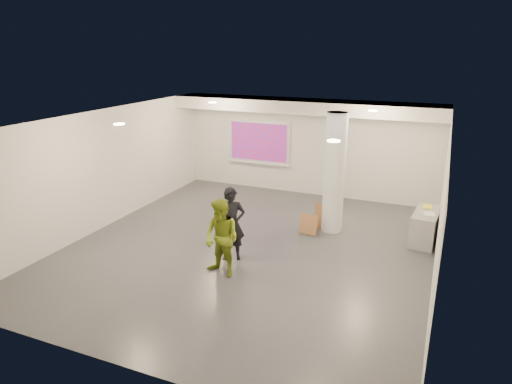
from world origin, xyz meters
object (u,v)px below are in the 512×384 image
at_px(column, 334,173).
at_px(projection_screen, 259,142).
at_px(man, 222,238).
at_px(woman, 232,224).
at_px(credenza, 425,226).

distance_m(column, projection_screen, 4.08).
relative_size(projection_screen, man, 1.30).
height_order(projection_screen, woman, projection_screen).
height_order(column, man, column).
relative_size(credenza, woman, 0.80).
bearing_deg(man, woman, 115.03).
xyz_separation_m(projection_screen, credenza, (5.32, -2.46, -1.15)).
bearing_deg(man, column, 79.23).
distance_m(credenza, woman, 4.69).
height_order(projection_screen, credenza, projection_screen).
distance_m(column, man, 3.59).
height_order(credenza, man, man).
xyz_separation_m(column, man, (-1.50, -3.19, -0.69)).
height_order(column, projection_screen, column).
height_order(woman, man, woman).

